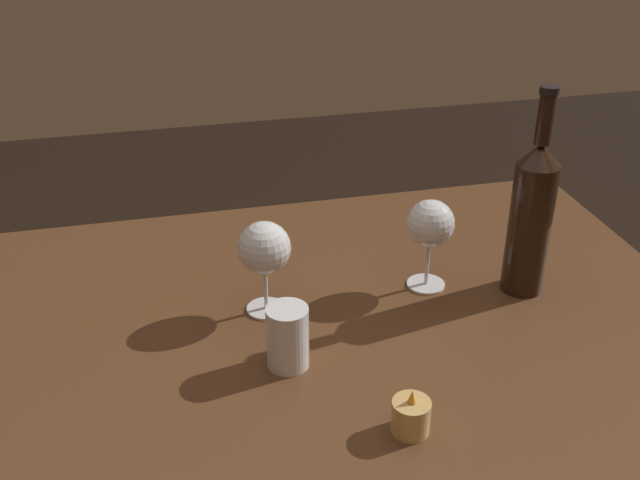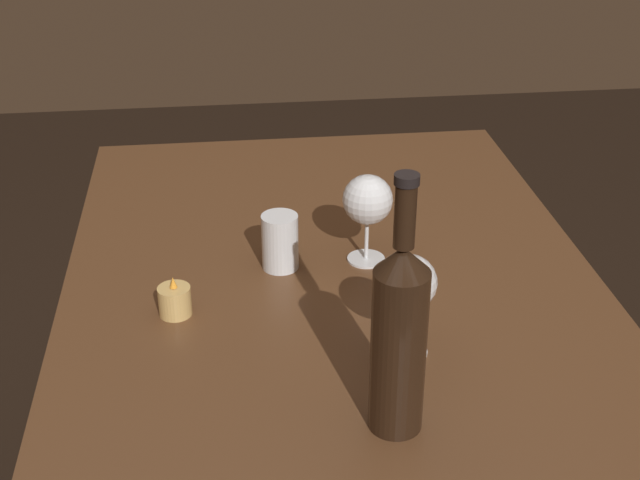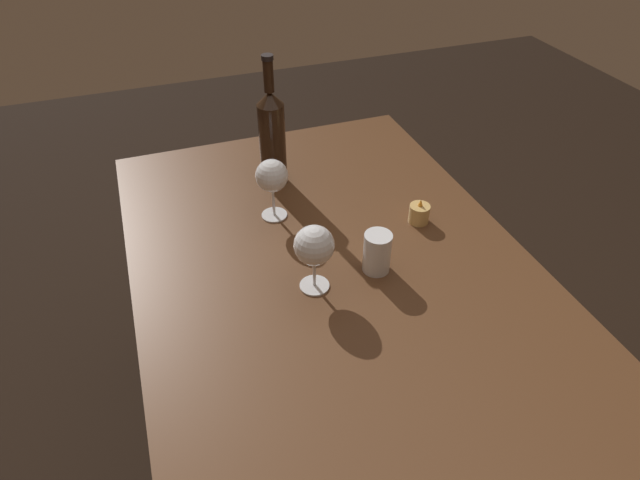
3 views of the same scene
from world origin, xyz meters
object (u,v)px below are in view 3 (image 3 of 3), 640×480
object	(u,v)px
wine_bottle	(272,136)
votive_candle	(419,214)
wine_glass_left	(314,247)
water_tumbler	(377,254)
wine_glass_right	(272,177)

from	to	relation	value
wine_bottle	votive_candle	distance (m)	0.44
wine_glass_left	water_tumbler	size ratio (longest dim) A/B	1.63
water_tumbler	wine_bottle	bearing A→B (deg)	-164.96
wine_bottle	water_tumbler	xyz separation A→B (m)	(0.43, 0.12, -0.10)
wine_glass_left	wine_glass_right	world-z (taller)	wine_glass_right
water_tumbler	votive_candle	distance (m)	0.22
wine_bottle	water_tumbler	world-z (taller)	wine_bottle
wine_glass_left	votive_candle	world-z (taller)	wine_glass_left
wine_bottle	wine_glass_left	bearing A→B (deg)	-4.47
wine_glass_right	water_tumbler	world-z (taller)	wine_glass_right
wine_glass_left	water_tumbler	bearing A→B (deg)	92.57
wine_glass_left	water_tumbler	world-z (taller)	wine_glass_left
wine_glass_right	water_tumbler	distance (m)	0.33
wine_bottle	water_tumbler	bearing A→B (deg)	15.04
wine_glass_left	votive_candle	size ratio (longest dim) A/B	2.39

